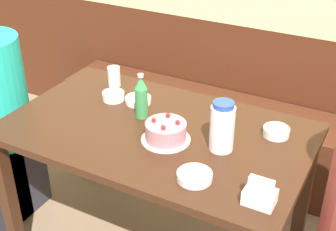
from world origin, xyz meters
TOP-DOWN VIEW (x-y plane):
  - bench_seat at (0.00, 0.83)m, footprint 2.15×0.38m
  - dining_table at (0.00, 0.00)m, footprint 1.34×0.80m
  - birthday_cake at (0.08, -0.06)m, footprint 0.21×0.21m
  - water_pitcher at (0.31, -0.01)m, footprint 0.10×0.10m
  - soju_bottle at (-0.11, 0.06)m, footprint 0.06×0.06m
  - napkin_holder at (0.56, -0.27)m, footprint 0.11×0.08m
  - bowl_soup_white at (0.48, 0.20)m, footprint 0.11×0.11m
  - bowl_rice_small at (0.31, -0.25)m, footprint 0.13×0.13m
  - bowl_side_dish at (-0.20, 0.17)m, footprint 0.13×0.13m
  - bowl_sauce_shallow at (-0.32, 0.14)m, footprint 0.11×0.11m
  - glass_water_tall at (-0.40, 0.27)m, footprint 0.07×0.07m

SIDE VIEW (x-z plane):
  - bench_seat at x=0.00m, z-range 0.00..0.46m
  - dining_table at x=0.00m, z-range 0.27..1.01m
  - bowl_rice_small at x=0.31m, z-range 0.74..0.76m
  - bowl_side_dish at x=-0.20m, z-range 0.74..0.76m
  - bowl_soup_white at x=0.48m, z-range 0.74..0.77m
  - bowl_sauce_shallow at x=-0.32m, z-range 0.74..0.77m
  - napkin_holder at x=0.56m, z-range 0.72..0.83m
  - birthday_cake at x=0.08m, z-range 0.72..0.83m
  - glass_water_tall at x=-0.40m, z-range 0.74..0.84m
  - soju_bottle at x=-0.11m, z-range 0.73..0.94m
  - water_pitcher at x=0.31m, z-range 0.73..0.95m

